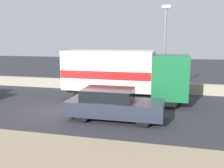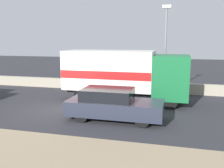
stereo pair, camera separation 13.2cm
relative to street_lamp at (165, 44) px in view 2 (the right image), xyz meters
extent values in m
plane|color=#2D2D33|center=(-5.09, -4.95, -3.55)|extent=(80.00, 80.00, 0.00)
cube|color=#A39984|center=(-5.09, 0.87, -3.17)|extent=(60.00, 0.35, 0.76)
cylinder|color=slate|center=(0.00, 0.00, -0.66)|extent=(0.14, 0.14, 5.79)
cube|color=beige|center=(0.00, 0.00, 2.39)|extent=(0.56, 0.28, 0.20)
cube|color=#196B38|center=(0.48, -2.30, -1.89)|extent=(2.02, 2.48, 2.51)
cube|color=black|center=(1.47, -2.30, -1.38)|extent=(0.06, 2.11, 1.10)
cube|color=#2D2D33|center=(-3.24, -2.30, -2.88)|extent=(5.44, 1.39, 0.25)
cube|color=silver|center=(-3.24, -2.30, -1.58)|extent=(5.44, 2.53, 2.35)
cube|color=red|center=(-3.24, -2.30, -1.77)|extent=(5.41, 2.55, 0.47)
cylinder|color=black|center=(0.48, -1.23, -3.10)|extent=(0.92, 0.28, 0.92)
cylinder|color=black|center=(0.48, -3.37, -3.10)|extent=(0.92, 0.28, 0.92)
cylinder|color=black|center=(-4.74, -1.23, -3.10)|extent=(0.92, 0.28, 0.92)
cylinder|color=black|center=(-4.74, -3.37, -3.10)|extent=(0.92, 0.28, 0.92)
cylinder|color=black|center=(-3.65, -1.23, -3.10)|extent=(0.92, 0.28, 0.92)
cylinder|color=black|center=(-3.65, -3.37, -3.10)|extent=(0.92, 0.28, 0.92)
cube|color=#282D3D|center=(-2.01, -5.93, -2.96)|extent=(4.58, 1.86, 0.70)
cube|color=black|center=(-2.37, -5.93, -2.33)|extent=(2.38, 1.71, 0.55)
cylinder|color=black|center=(-0.58, -5.12, -3.23)|extent=(0.65, 0.20, 0.65)
cylinder|color=black|center=(-0.58, -6.74, -3.23)|extent=(0.65, 0.20, 0.65)
cylinder|color=black|center=(-3.43, -5.12, -3.23)|extent=(0.65, 0.20, 0.65)
cylinder|color=black|center=(-3.43, -6.74, -3.23)|extent=(0.65, 0.20, 0.65)
camera|label=1|loc=(0.63, -17.23, 0.25)|focal=40.00mm
camera|label=2|loc=(0.76, -17.20, 0.25)|focal=40.00mm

